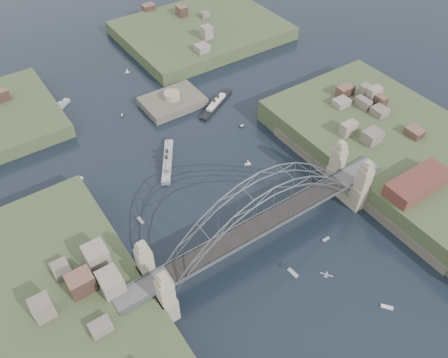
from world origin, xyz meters
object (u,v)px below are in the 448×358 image
fort_island (173,106)px  naval_cruiser_far (55,111)px  bridge (264,214)px  wharf_shed (418,183)px  ocean_liner (216,104)px  naval_cruiser_near (167,161)px

fort_island → naval_cruiser_far: fort_island is taller
bridge → wharf_shed: size_ratio=4.20×
wharf_shed → ocean_liner: size_ratio=1.00×
ocean_liner → naval_cruiser_far: bearing=150.0°
naval_cruiser_near → bridge: bearing=-82.8°
wharf_shed → ocean_liner: (-18.74, 74.34, -9.19)m
naval_cruiser_far → naval_cruiser_near: bearing=-66.2°
wharf_shed → naval_cruiser_near: size_ratio=1.06×
bridge → fort_island: (12.00, 70.00, -12.66)m
wharf_shed → naval_cruiser_far: 125.85m
naval_cruiser_near → naval_cruiser_far: 51.67m
wharf_shed → naval_cruiser_far: size_ratio=1.41×
wharf_shed → naval_cruiser_far: wharf_shed is taller
bridge → naval_cruiser_near: bridge is taller
bridge → naval_cruiser_near: bearing=97.2°
naval_cruiser_near → naval_cruiser_far: naval_cruiser_near is taller
bridge → naval_cruiser_near: size_ratio=4.47×
naval_cruiser_near → fort_island: bearing=57.5°
bridge → wharf_shed: bridge is taller
fort_island → naval_cruiser_near: size_ratio=1.17×
bridge → ocean_liner: (25.26, 60.34, -11.52)m
fort_island → wharf_shed: (32.00, -84.00, 10.34)m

